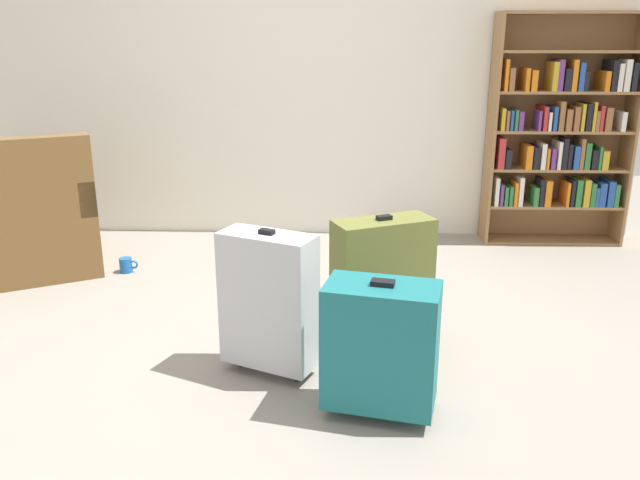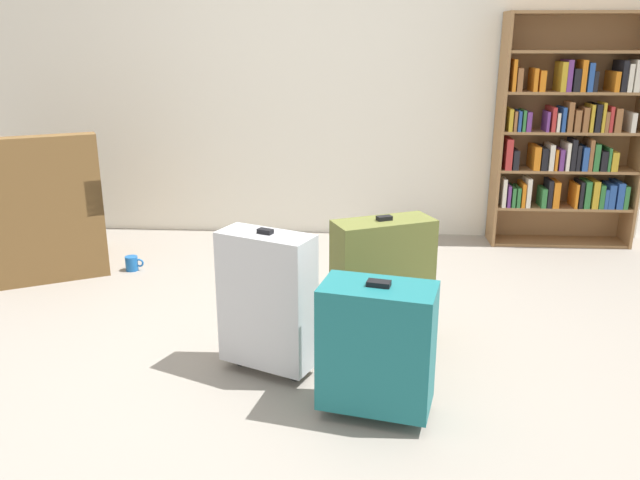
% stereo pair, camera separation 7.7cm
% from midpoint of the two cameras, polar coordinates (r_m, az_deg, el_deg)
% --- Properties ---
extents(ground_plane, '(8.66, 8.66, 0.00)m').
position_cam_midpoint_polar(ground_plane, '(3.08, -3.27, -10.61)').
color(ground_plane, gray).
extents(back_wall, '(4.95, 0.10, 2.60)m').
position_cam_midpoint_polar(back_wall, '(4.84, -0.48, 15.77)').
color(back_wall, silver).
rests_on(back_wall, ground).
extents(bookshelf, '(0.99, 0.27, 1.62)m').
position_cam_midpoint_polar(bookshelf, '(4.92, 21.60, 8.66)').
color(bookshelf, olive).
rests_on(bookshelf, ground).
extents(armchair, '(0.95, 0.95, 0.90)m').
position_cam_midpoint_polar(armchair, '(4.49, -22.88, 1.48)').
color(armchair, brown).
rests_on(armchair, ground).
extents(mug, '(0.12, 0.08, 0.10)m').
position_cam_midpoint_polar(mug, '(4.34, -15.84, -2.01)').
color(mug, '#1959A5').
rests_on(mug, ground).
extents(suitcase_olive, '(0.51, 0.37, 0.67)m').
position_cam_midpoint_polar(suitcase_olive, '(3.07, 6.26, -3.64)').
color(suitcase_olive, brown).
rests_on(suitcase_olive, ground).
extents(suitcase_silver, '(0.45, 0.34, 0.68)m').
position_cam_midpoint_polar(suitcase_silver, '(2.84, -3.94, -5.31)').
color(suitcase_silver, '#B7BABF').
rests_on(suitcase_silver, ground).
extents(suitcase_teal, '(0.48, 0.34, 0.57)m').
position_cam_midpoint_polar(suitcase_teal, '(2.56, 5.94, -9.33)').
color(suitcase_teal, '#19666B').
rests_on(suitcase_teal, ground).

